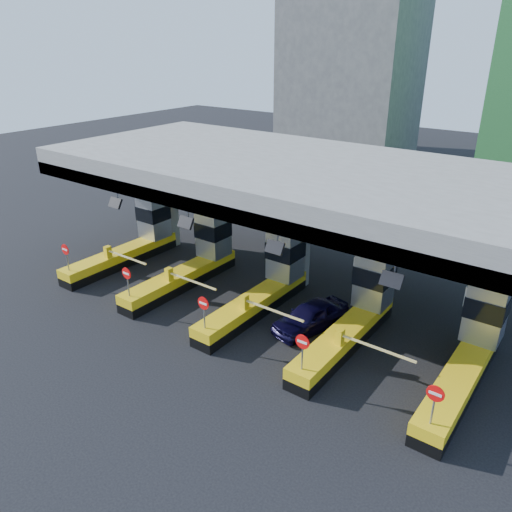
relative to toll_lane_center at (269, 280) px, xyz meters
The scene contains 9 objects.
ground 1.42m from the toll_lane_center, 90.42° to the right, with size 120.00×120.00×0.00m, color black.
toll_canopy 5.40m from the toll_lane_center, 90.02° to the left, with size 28.00×12.09×7.00m.
toll_lane_far_left 10.00m from the toll_lane_center, behind, with size 4.43×8.00×4.16m.
toll_lane_left 5.00m from the toll_lane_center, behind, with size 4.43×8.00×4.16m.
toll_lane_center is the anchor object (origin of this frame).
toll_lane_right 5.00m from the toll_lane_center, ahead, with size 4.43×8.00×4.16m.
toll_lane_far_right 10.00m from the toll_lane_center, ahead, with size 4.43×8.00×4.16m.
bg_building_concrete 39.11m from the toll_lane_center, 111.40° to the left, with size 14.00×10.00×18.00m, color #4C4C49.
van 3.17m from the toll_lane_center, 14.76° to the right, with size 1.63×4.04×1.38m, color black.
Camera 1 is at (13.01, -18.42, 12.74)m, focal length 35.00 mm.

